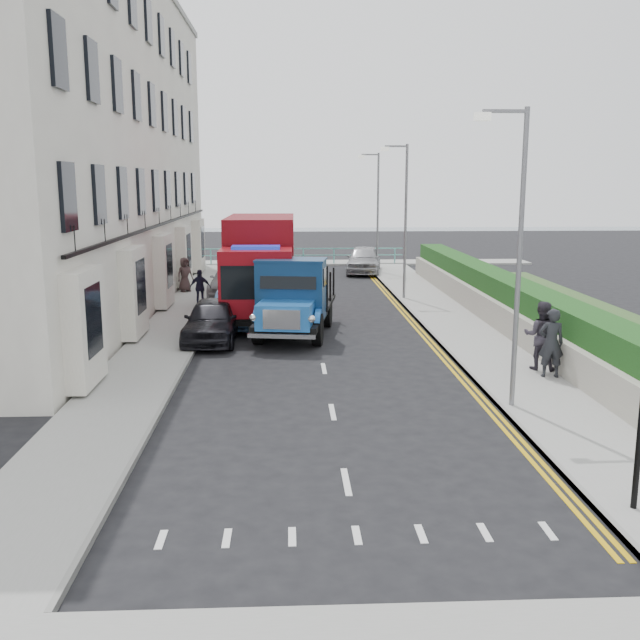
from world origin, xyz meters
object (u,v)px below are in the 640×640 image
at_px(lamp_near, 515,243).
at_px(parked_car_front, 213,320).
at_px(lamp_far, 376,205).
at_px(bedford_lorry, 292,303).
at_px(pedestrian_east_near, 551,343).
at_px(lamp_mid, 403,213).
at_px(red_lorry, 260,265).

bearing_deg(lamp_near, parked_car_front, 134.88).
xyz_separation_m(lamp_far, bedford_lorry, (-5.07, -17.92, -2.73)).
xyz_separation_m(parked_car_front, pedestrian_east_near, (9.70, -5.39, 0.33)).
height_order(lamp_mid, bedford_lorry, lamp_mid).
xyz_separation_m(lamp_near, red_lorry, (-6.28, 11.96, -1.87)).
bearing_deg(parked_car_front, bedford_lorry, 8.09).
bearing_deg(red_lorry, bedford_lorry, -71.97).
bearing_deg(bedford_lorry, lamp_far, 83.04).
distance_m(lamp_mid, red_lorry, 7.70).
bearing_deg(bedford_lorry, lamp_near, -49.10).
bearing_deg(lamp_near, lamp_far, 90.00).
distance_m(lamp_far, red_lorry, 15.50).
xyz_separation_m(lamp_far, pedestrian_east_near, (1.92, -23.58, -2.93)).
xyz_separation_m(lamp_near, parked_car_front, (-7.78, 7.81, -3.26)).
xyz_separation_m(lamp_near, pedestrian_east_near, (1.92, 2.42, -2.93)).
bearing_deg(lamp_mid, bedford_lorry, -122.62).
bearing_deg(lamp_near, red_lorry, 117.72).
distance_m(lamp_near, parked_car_front, 11.49).
xyz_separation_m(lamp_mid, red_lorry, (-6.28, -4.04, -1.87)).
xyz_separation_m(lamp_mid, pedestrian_east_near, (1.92, -13.58, -2.93)).
relative_size(red_lorry, pedestrian_east_near, 4.03).
distance_m(lamp_mid, lamp_far, 10.00).
relative_size(lamp_near, red_lorry, 0.91).
height_order(lamp_near, lamp_far, same).
xyz_separation_m(bedford_lorry, red_lorry, (-1.22, 3.87, 0.86)).
distance_m(lamp_near, lamp_far, 26.00).
bearing_deg(lamp_mid, lamp_near, -90.00).
relative_size(lamp_mid, lamp_far, 1.00).
xyz_separation_m(red_lorry, pedestrian_east_near, (8.21, -9.54, -1.06)).
bearing_deg(red_lorry, lamp_mid, 33.36).
xyz_separation_m(lamp_near, lamp_far, (0.00, 26.00, 0.00)).
relative_size(lamp_near, pedestrian_east_near, 3.69).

